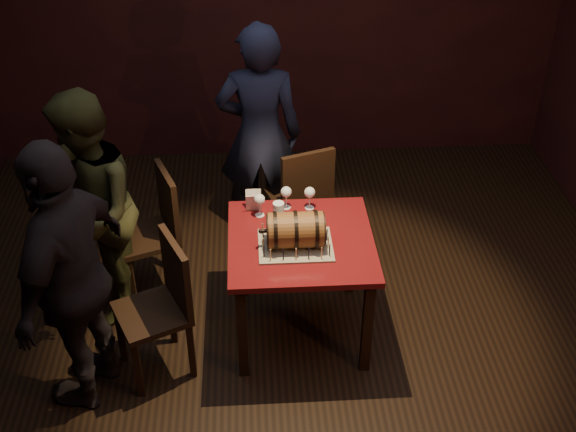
{
  "coord_description": "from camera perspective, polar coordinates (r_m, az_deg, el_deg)",
  "views": [
    {
      "loc": [
        -0.21,
        -3.48,
        3.41
      ],
      "look_at": [
        -0.0,
        0.05,
        0.95
      ],
      "focal_mm": 45.0,
      "sensor_mm": 36.0,
      "label": 1
    }
  ],
  "objects": [
    {
      "name": "wine_glass_right",
      "position": [
        4.67,
        1.73,
        1.8
      ],
      "size": [
        0.07,
        0.07,
        0.16
      ],
      "color": "silver",
      "rests_on": "pub_table"
    },
    {
      "name": "pint_of_ale",
      "position": [
        4.56,
        -0.75,
        0.22
      ],
      "size": [
        0.07,
        0.07,
        0.15
      ],
      "color": "silver",
      "rests_on": "pub_table"
    },
    {
      "name": "wine_glass_mid",
      "position": [
        4.67,
        -0.15,
        1.84
      ],
      "size": [
        0.07,
        0.07,
        0.16
      ],
      "color": "silver",
      "rests_on": "pub_table"
    },
    {
      "name": "chair_left_front",
      "position": [
        4.42,
        -9.84,
        -6.61
      ],
      "size": [
        0.53,
        0.53,
        0.93
      ],
      "color": "black",
      "rests_on": "ground"
    },
    {
      "name": "person_back",
      "position": [
        5.35,
        -2.26,
        6.37
      ],
      "size": [
        0.65,
        0.44,
        1.73
      ],
      "primitive_type": "imported",
      "rotation": [
        0.0,
        0.0,
        3.1
      ],
      "color": "black",
      "rests_on": "ground"
    },
    {
      "name": "room_shell",
      "position": [
        4.03,
        0.08,
        4.86
      ],
      "size": [
        5.04,
        5.04,
        2.8
      ],
      "color": "black",
      "rests_on": "ground"
    },
    {
      "name": "chair_back",
      "position": [
        5.28,
        1.12,
        1.65
      ],
      "size": [
        0.51,
        0.51,
        0.93
      ],
      "color": "black",
      "rests_on": "ground"
    },
    {
      "name": "wine_glass_left",
      "position": [
        4.6,
        -2.27,
        1.23
      ],
      "size": [
        0.07,
        0.07,
        0.16
      ],
      "color": "silver",
      "rests_on": "pub_table"
    },
    {
      "name": "person_left_front",
      "position": [
        4.16,
        -16.65,
        -4.73
      ],
      "size": [
        0.73,
        1.09,
        1.72
      ],
      "primitive_type": "imported",
      "rotation": [
        0.0,
        0.0,
        -1.91
      ],
      "color": "black",
      "rests_on": "ground"
    },
    {
      "name": "menu_card",
      "position": [
        4.69,
        -2.74,
        1.17
      ],
      "size": [
        0.1,
        0.05,
        0.13
      ],
      "primitive_type": null,
      "color": "white",
      "rests_on": "pub_table"
    },
    {
      "name": "barrel_cake",
      "position": [
        4.33,
        0.59,
        -1.11
      ],
      "size": [
        0.4,
        0.24,
        0.24
      ],
      "color": "brown",
      "rests_on": "cake_board"
    },
    {
      "name": "pub_table",
      "position": [
        4.52,
        1.02,
        -2.97
      ],
      "size": [
        0.9,
        0.9,
        0.75
      ],
      "color": "#4C0C11",
      "rests_on": "ground"
    },
    {
      "name": "cake_board",
      "position": [
        4.4,
        0.59,
        -2.33
      ],
      "size": [
        0.45,
        0.35,
        0.01
      ],
      "primitive_type": "cube",
      "color": "gray",
      "rests_on": "pub_table"
    },
    {
      "name": "chair_left_rear",
      "position": [
        5.05,
        -10.36,
        -0.77
      ],
      "size": [
        0.52,
        0.52,
        0.93
      ],
      "color": "black",
      "rests_on": "ground"
    },
    {
      "name": "person_left_rear",
      "position": [
        4.77,
        -15.4,
        0.34
      ],
      "size": [
        0.74,
        0.88,
        1.62
      ],
      "primitive_type": "imported",
      "rotation": [
        0.0,
        0.0,
        -1.4
      ],
      "color": "#38391C",
      "rests_on": "ground"
    },
    {
      "name": "birthday_candles",
      "position": [
        4.37,
        0.59,
        -1.84
      ],
      "size": [
        0.4,
        0.3,
        0.09
      ],
      "color": "#D7BE80",
      "rests_on": "cake_board"
    }
  ]
}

